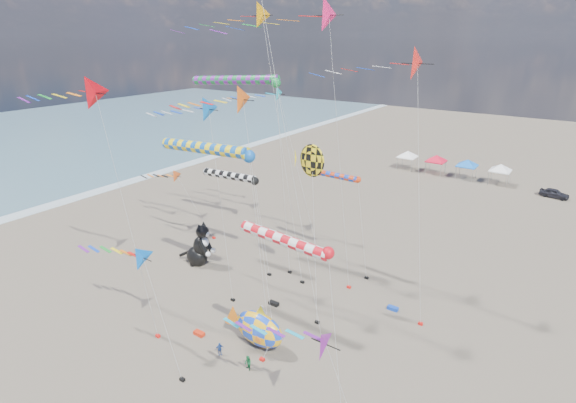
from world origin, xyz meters
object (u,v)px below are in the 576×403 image
Objects in this scene: person_adult at (262,316)px; parked_car at (554,193)px; fish_inflatable at (259,329)px; child_blue at (220,349)px; child_green at (248,363)px; cat_inflatable at (198,244)px.

person_adult is 0.48× the size of parked_car.
fish_inflatable reaches higher than child_blue.
child_blue is (-2.72, 0.05, -0.05)m from child_green.
child_blue is at bearing -157.22° from child_green.
parked_car reaches higher than child_green.
person_adult is (11.61, -4.59, -1.45)m from cat_inflatable.
parked_car is (27.79, 43.64, -1.72)m from cat_inflatable.
cat_inflatable is at bearing 156.96° from parked_car.
child_blue is 55.32m from parked_car.
parked_car is at bearing 47.13° from cat_inflatable.
child_green is at bearing -43.77° from cat_inflatable.
cat_inflatable reaches higher than parked_car.
cat_inflatable is 12.57m from person_adult.
parked_car is (16.60, 52.76, 0.14)m from child_blue.
person_adult is 5.14m from child_green.
child_blue is (-0.42, -4.53, -0.40)m from person_adult.
fish_inflatable is 2.70m from child_green.
child_blue is at bearing -129.97° from fish_inflatable.
cat_inflatable is 4.53× the size of child_blue.
cat_inflatable is 2.56× the size of person_adult.
cat_inflatable is 14.55m from child_blue.
person_adult is at bearing 30.37° from child_blue.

